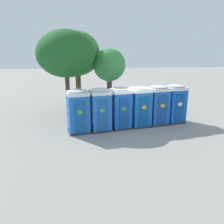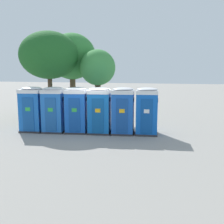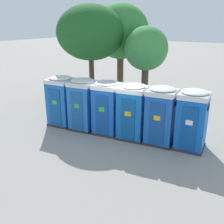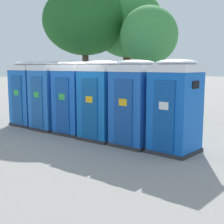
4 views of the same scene
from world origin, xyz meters
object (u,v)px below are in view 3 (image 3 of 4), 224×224
(portapotty_1, at_px, (83,104))
(street_tree_0, at_px, (146,50))
(street_tree_2, at_px, (91,33))
(portapotty_3, at_px, (133,111))
(portapotty_0, at_px, (62,100))
(portapotty_4, at_px, (161,115))
(portapotty_2, at_px, (107,107))
(portapotty_5, at_px, (192,120))
(street_tree_1, at_px, (121,32))

(portapotty_1, distance_m, street_tree_0, 4.93)
(street_tree_2, bearing_deg, portapotty_3, -32.16)
(portapotty_0, xyz_separation_m, portapotty_3, (3.84, 0.54, 0.00))
(portapotty_4, bearing_deg, portapotty_2, -171.78)
(street_tree_0, distance_m, street_tree_2, 3.41)
(portapotty_1, bearing_deg, street_tree_0, 74.05)
(portapotty_5, relative_size, street_tree_2, 0.42)
(portapotty_2, height_order, street_tree_1, street_tree_1)
(portapotty_2, height_order, portapotty_4, same)
(portapotty_3, bearing_deg, street_tree_1, 127.27)
(portapotty_4, distance_m, street_tree_2, 7.09)
(portapotty_0, relative_size, street_tree_0, 0.52)
(portapotty_0, height_order, portapotty_5, same)
(portapotty_0, height_order, street_tree_2, street_tree_2)
(portapotty_3, height_order, street_tree_1, street_tree_1)
(street_tree_0, distance_m, street_tree_1, 2.74)
(portapotty_1, height_order, street_tree_0, street_tree_0)
(street_tree_2, bearing_deg, portapotty_0, -78.84)
(portapotty_1, height_order, street_tree_2, street_tree_2)
(portapotty_1, relative_size, portapotty_3, 1.00)
(portapotty_2, height_order, street_tree_2, street_tree_2)
(portapotty_3, relative_size, street_tree_1, 0.41)
(portapotty_2, xyz_separation_m, portapotty_4, (2.56, 0.37, -0.00))
(portapotty_5, bearing_deg, street_tree_1, 144.65)
(portapotty_2, bearing_deg, street_tree_1, 115.79)
(portapotty_3, relative_size, street_tree_0, 0.52)
(portapotty_0, xyz_separation_m, portapotty_4, (5.11, 0.75, 0.00))
(portapotty_4, bearing_deg, portapotty_0, -171.66)
(street_tree_2, bearing_deg, street_tree_1, 69.15)
(portapotty_0, distance_m, street_tree_0, 5.51)
(portapotty_5, bearing_deg, portapotty_1, -170.79)
(portapotty_4, relative_size, street_tree_2, 0.42)
(street_tree_0, height_order, street_tree_1, street_tree_1)
(portapotty_1, xyz_separation_m, portapotty_5, (5.10, 0.83, -0.00))
(portapotty_2, distance_m, street_tree_1, 6.44)
(portapotty_1, relative_size, portapotty_2, 1.00)
(portapotty_0, relative_size, portapotty_5, 1.00)
(street_tree_0, bearing_deg, portapotty_0, -119.72)
(portapotty_5, relative_size, street_tree_1, 0.41)
(portapotty_5, xyz_separation_m, street_tree_1, (-6.27, 4.44, 3.17))
(street_tree_0, bearing_deg, street_tree_2, -162.71)
(portapotty_5, xyz_separation_m, street_tree_2, (-7.05, 2.39, 3.17))
(portapotty_5, bearing_deg, portapotty_2, -171.09)
(portapotty_0, relative_size, street_tree_2, 0.42)
(portapotty_2, bearing_deg, portapotty_0, -171.53)
(street_tree_1, bearing_deg, portapotty_1, -77.54)
(portapotty_1, xyz_separation_m, portapotty_4, (3.83, 0.60, -0.00))
(portapotty_0, bearing_deg, street_tree_1, 88.75)
(portapotty_0, bearing_deg, portapotty_3, 7.96)
(portapotty_2, distance_m, street_tree_0, 4.59)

